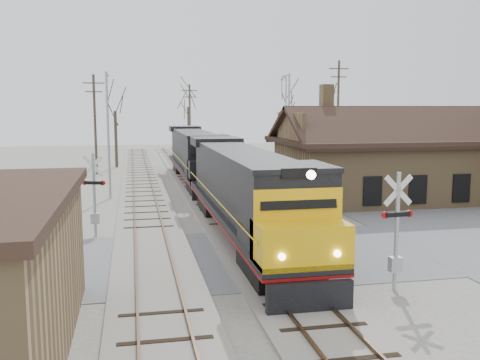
# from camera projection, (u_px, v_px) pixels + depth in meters

# --- Properties ---
(ground) EXTENTS (140.00, 140.00, 0.00)m
(ground) POSITION_uv_depth(u_px,v_px,m) (259.00, 256.00, 23.06)
(ground) COLOR #A29C92
(ground) RESTS_ON ground
(road) EXTENTS (60.00, 9.00, 0.03)m
(road) POSITION_uv_depth(u_px,v_px,m) (259.00, 255.00, 23.06)
(road) COLOR slate
(road) RESTS_ON ground
(track_main) EXTENTS (3.40, 90.00, 0.24)m
(track_main) POSITION_uv_depth(u_px,v_px,m) (209.00, 197.00, 37.62)
(track_main) COLOR #A29C92
(track_main) RESTS_ON ground
(track_siding) EXTENTS (3.40, 90.00, 0.24)m
(track_siding) POSITION_uv_depth(u_px,v_px,m) (144.00, 199.00, 36.73)
(track_siding) COLOR #A29C92
(track_siding) RESTS_ON ground
(depot) EXTENTS (15.20, 9.31, 7.90)m
(depot) POSITION_uv_depth(u_px,v_px,m) (388.00, 165.00, 36.75)
(depot) COLOR #9A794F
(depot) RESTS_ON ground
(locomotive_lead) EXTENTS (2.99, 20.00, 4.44)m
(locomotive_lead) POSITION_uv_depth(u_px,v_px,m) (246.00, 193.00, 25.29)
(locomotive_lead) COLOR black
(locomotive_lead) RESTS_ON ground
(locomotive_trailing) EXTENTS (2.99, 20.00, 4.20)m
(locomotive_trailing) POSITION_uv_depth(u_px,v_px,m) (196.00, 155.00, 44.98)
(locomotive_trailing) COLOR black
(locomotive_trailing) RESTS_ON ground
(crossbuck_near) EXTENTS (1.19, 0.31, 4.17)m
(crossbuck_near) POSITION_uv_depth(u_px,v_px,m) (396.00, 236.00, 18.45)
(crossbuck_near) COLOR #A5A8AD
(crossbuck_near) RESTS_ON ground
(crossbuck_far) EXTENTS (1.15, 0.45, 4.15)m
(crossbuck_far) POSITION_uv_depth(u_px,v_px,m) (94.00, 198.00, 26.13)
(crossbuck_far) COLOR #A5A8AD
(crossbuck_far) RESTS_ON ground
(streetlight_a) EXTENTS (0.25, 2.04, 8.75)m
(streetlight_a) POSITION_uv_depth(u_px,v_px,m) (108.00, 128.00, 36.90)
(streetlight_a) COLOR #A5A8AD
(streetlight_a) RESTS_ON ground
(streetlight_b) EXTENTS (0.25, 2.04, 9.24)m
(streetlight_b) POSITION_uv_depth(u_px,v_px,m) (288.00, 121.00, 47.06)
(streetlight_b) COLOR #A5A8AD
(streetlight_b) RESTS_ON ground
(streetlight_c) EXTENTS (0.25, 2.04, 9.44)m
(streetlight_c) POSITION_uv_depth(u_px,v_px,m) (285.00, 117.00, 56.51)
(streetlight_c) COLOR #A5A8AD
(streetlight_c) RESTS_ON ground
(utility_pole_a) EXTENTS (2.00, 0.24, 9.36)m
(utility_pole_a) POSITION_uv_depth(u_px,v_px,m) (95.00, 122.00, 50.30)
(utility_pole_a) COLOR #382D23
(utility_pole_a) RESTS_ON ground
(utility_pole_b) EXTENTS (2.00, 0.24, 9.20)m
(utility_pole_b) POSITION_uv_depth(u_px,v_px,m) (190.00, 119.00, 68.46)
(utility_pole_b) COLOR #382D23
(utility_pole_b) RESTS_ON ground
(utility_pole_c) EXTENTS (2.00, 0.24, 10.89)m
(utility_pole_c) POSITION_uv_depth(u_px,v_px,m) (338.00, 114.00, 53.13)
(utility_pole_c) COLOR #382D23
(utility_pole_c) RESTS_ON ground
(tree_b) EXTENTS (3.95, 3.95, 9.69)m
(tree_b) POSITION_uv_depth(u_px,v_px,m) (115.00, 102.00, 55.76)
(tree_b) COLOR #382D23
(tree_b) RESTS_ON ground
(tree_c) EXTENTS (4.24, 4.24, 10.40)m
(tree_c) POSITION_uv_depth(u_px,v_px,m) (188.00, 99.00, 70.61)
(tree_c) COLOR #382D23
(tree_c) RESTS_ON ground
(tree_d) EXTENTS (4.16, 4.16, 10.19)m
(tree_d) POSITION_uv_depth(u_px,v_px,m) (288.00, 100.00, 67.33)
(tree_d) COLOR #382D23
(tree_d) RESTS_ON ground
(tree_e) EXTENTS (3.40, 3.40, 8.34)m
(tree_e) POSITION_uv_depth(u_px,v_px,m) (328.00, 110.00, 65.36)
(tree_e) COLOR #382D23
(tree_e) RESTS_ON ground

